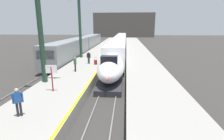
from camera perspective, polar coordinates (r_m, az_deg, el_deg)
platform_left at (r=29.74m, az=-6.37°, el=3.23°), size 4.80×110.00×1.05m
platform_right at (r=29.32m, az=9.39°, el=2.97°), size 4.80×110.00×1.05m
platform_left_safety_stripe at (r=29.30m, az=-2.01°, el=4.20°), size 0.20×107.80×0.01m
rail_main_left at (r=32.08m, az=0.38°, el=3.26°), size 0.08×110.00×0.12m
rail_main_right at (r=32.01m, az=3.06°, el=3.22°), size 0.08×110.00×0.12m
rail_secondary_left at (r=33.64m, az=-13.54°, el=3.38°), size 0.08×110.00×0.12m
rail_secondary_right at (r=33.21m, az=-11.07°, el=3.37°), size 0.08×110.00×0.12m
highspeed_train_main at (r=42.40m, az=2.48°, el=8.45°), size 2.92×57.89×3.60m
regional_train_adjacent at (r=39.47m, az=-9.70°, el=8.12°), size 2.85×36.60×3.80m
station_column_mid at (r=16.69m, az=-22.75°, el=15.06°), size 4.00×0.68×9.32m
station_column_far at (r=29.31m, az=-10.56°, el=15.70°), size 4.00×0.68×10.03m
passenger_near_edge at (r=24.24m, az=-7.67°, el=4.39°), size 0.55×0.31×1.69m
passenger_mid_platform at (r=11.21m, az=-28.50°, el=-8.66°), size 0.50×0.39×1.69m
passenger_far_waiting at (r=20.20m, az=-12.02°, el=2.28°), size 0.39×0.49×1.69m
rolling_suitcase at (r=23.67m, az=-5.39°, el=2.53°), size 0.40×0.22×0.98m
departure_info_board at (r=14.27m, az=-19.20°, el=-0.90°), size 0.90×0.10×2.12m
terminus_back_wall at (r=105.95m, az=3.85°, el=14.48°), size 36.00×2.00×14.00m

